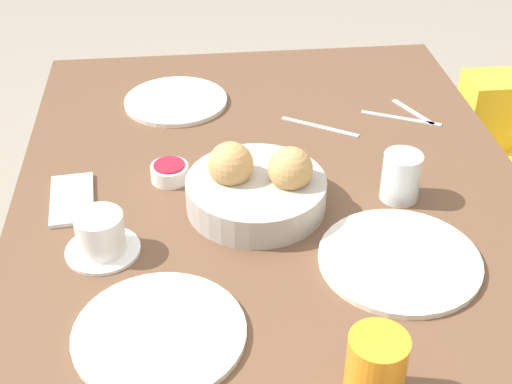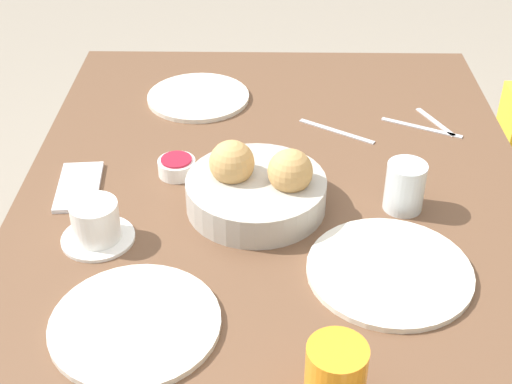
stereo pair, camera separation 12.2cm
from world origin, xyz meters
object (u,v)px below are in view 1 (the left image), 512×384
plate_far_center (400,260)px  spoon_coffee (413,112)px  plate_near_right (159,333)px  knife_silver (401,118)px  cell_phone (72,199)px  plate_near_left (176,101)px  bread_basket (257,188)px  water_tumbler (401,177)px  juice_glass (376,369)px  jam_bowl_berry (170,172)px  coffee_cup (101,236)px  fork_silver (320,127)px

plate_far_center → spoon_coffee: (-0.47, 0.16, -0.00)m
plate_near_right → spoon_coffee: (-0.59, 0.53, -0.00)m
knife_silver → cell_phone: bearing=-70.9°
plate_near_left → spoon_coffee: 0.51m
cell_phone → bread_basket: bearing=81.4°
spoon_coffee → water_tumbler: bearing=-21.0°
plate_near_right → juice_glass: (0.13, 0.27, 0.05)m
bread_basket → plate_far_center: bread_basket is taller
knife_silver → plate_near_right: bearing=-41.5°
cell_phone → plate_far_center: bearing=67.2°
water_tumbler → jam_bowl_berry: 0.41m
plate_far_center → spoon_coffee: 0.50m
coffee_cup → spoon_coffee: bearing=122.4°
water_tumbler → jam_bowl_berry: bearing=-103.8°
coffee_cup → jam_bowl_berry: bearing=151.0°
plate_near_left → jam_bowl_berry: bearing=-2.8°
plate_far_center → spoon_coffee: bearing=161.2°
bread_basket → juice_glass: bread_basket is taller
water_tumbler → plate_far_center: bearing=-14.9°
plate_near_left → coffee_cup: (0.49, -0.12, 0.03)m
juice_glass → coffee_cup: juice_glass is taller
plate_far_center → water_tumbler: 0.18m
plate_near_right → water_tumbler: 0.51m
plate_near_right → plate_far_center: same height
bread_basket → water_tumbler: 0.25m
plate_far_center → jam_bowl_berry: (-0.27, -0.36, 0.01)m
plate_near_right → cell_phone: 0.37m
spoon_coffee → coffee_cup: bearing=-57.6°
juice_glass → coffee_cup: size_ratio=0.86×
water_tumbler → cell_phone: bearing=-94.9°
plate_near_right → knife_silver: (-0.57, 0.50, -0.00)m
bread_basket → plate_far_center: 0.27m
plate_near_right → coffee_cup: coffee_cup is taller
plate_near_right → water_tumbler: size_ratio=2.77×
fork_silver → jam_bowl_berry: bearing=-62.5°
coffee_cup → water_tumbler: bearing=100.7°
coffee_cup → juice_glass: bearing=47.7°
bread_basket → juice_glass: 0.44m
plate_near_right → jam_bowl_berry: 0.39m
plate_far_center → cell_phone: (-0.22, -0.53, -0.00)m
coffee_cup → jam_bowl_berry: coffee_cup is taller
knife_silver → water_tumbler: bearing=-16.5°
jam_bowl_berry → bread_basket: bearing=56.6°
water_tumbler → fork_silver: bearing=-160.1°
juice_glass → jam_bowl_berry: 0.58m
plate_near_left → cell_phone: 0.40m
knife_silver → plate_far_center: bearing=-15.9°
plate_far_center → plate_near_left: bearing=-149.1°
bread_basket → coffee_cup: bearing=-69.4°
spoon_coffee → jam_bowl_berry: bearing=-68.7°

